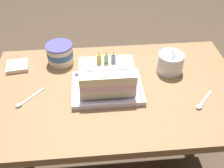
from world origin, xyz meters
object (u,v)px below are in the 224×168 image
Objects in this scene: bowl_stack at (170,63)px; serving_spoon_by_bowls at (24,102)px; ice_cream_tub at (60,53)px; birthday_cake at (107,77)px; napkin_pile at (17,66)px; foil_tray at (107,89)px; serving_spoon_near_tray at (201,104)px.

serving_spoon_by_bowls is (-0.67, -0.16, -0.04)m from bowl_stack.
ice_cream_tub is at bearing 63.83° from serving_spoon_by_bowls.
serving_spoon_by_bowls is at bearing -172.37° from birthday_cake.
birthday_cake is 0.33m from bowl_stack.
napkin_pile is at bearing 105.14° from serving_spoon_by_bowls.
serving_spoon_by_bowls is (-0.36, -0.05, -0.00)m from foil_tray.
bowl_stack is (0.31, 0.12, -0.03)m from birthday_cake.
birthday_cake is at bearing 161.23° from serving_spoon_near_tray.
napkin_pile is at bearing 154.21° from foil_tray.
ice_cream_tub is (-0.21, 0.24, 0.04)m from foil_tray.
bowl_stack is 0.69m from serving_spoon_by_bowls.
birthday_cake is 0.37m from serving_spoon_by_bowls.
serving_spoon_by_bowls is at bearing 173.63° from serving_spoon_near_tray.
napkin_pile is at bearing -170.74° from ice_cream_tub.
ice_cream_tub is 1.07× the size of serving_spoon_by_bowls.
birthday_cake is 2.06× the size of napkin_pile.
birthday_cake reaches higher than foil_tray.
bowl_stack is 1.05× the size of serving_spoon_by_bowls.
ice_cream_tub is at bearing 9.26° from napkin_pile.
serving_spoon_near_tray is 0.87m from napkin_pile.
birthday_cake reaches higher than ice_cream_tub.
foil_tray is 2.49× the size of serving_spoon_by_bowls.
bowl_stack is at bearing -6.87° from napkin_pile.
ice_cream_tub reaches higher than napkin_pile.
ice_cream_tub is 1.16× the size of napkin_pile.
ice_cream_tub is 1.14× the size of serving_spoon_near_tray.
serving_spoon_by_bowls is 0.26m from napkin_pile.
serving_spoon_near_tray is 0.74m from serving_spoon_by_bowls.
birthday_cake is (0.00, 0.00, 0.07)m from foil_tray.
foil_tray reaches higher than napkin_pile.
foil_tray is 2.34× the size of ice_cream_tub.
serving_spoon_near_tray is 1.02× the size of napkin_pile.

